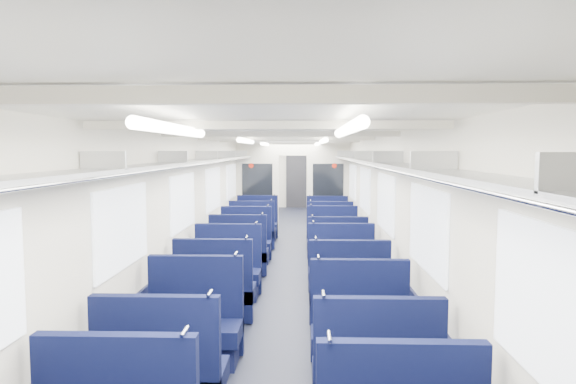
{
  "coord_description": "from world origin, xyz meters",
  "views": [
    {
      "loc": [
        0.27,
        -9.7,
        2.13
      ],
      "look_at": [
        -0.1,
        2.09,
        1.15
      ],
      "focal_mm": 31.4,
      "sensor_mm": 36.0,
      "label": 1
    }
  ],
  "objects_px": {
    "seat_18": "(257,226)",
    "end_door": "(296,181)",
    "seat_4": "(162,381)",
    "seat_5": "(376,384)",
    "seat_17": "(330,234)",
    "seat_8": "(215,294)",
    "seat_10": "(227,275)",
    "seat_19": "(327,227)",
    "bulkhead": "(293,186)",
    "seat_11": "(342,274)",
    "seat_12": "(239,256)",
    "seat_14": "(246,245)",
    "seat_15": "(333,244)",
    "seat_7": "(361,335)",
    "seat_16": "(253,233)",
    "seat_6": "(194,329)",
    "seat_13": "(337,259)",
    "seat_9": "(349,296)"
  },
  "relations": [
    {
      "from": "seat_5",
      "to": "seat_12",
      "type": "bearing_deg",
      "value": 109.48
    },
    {
      "from": "seat_8",
      "to": "seat_11",
      "type": "bearing_deg",
      "value": 33.44
    },
    {
      "from": "seat_11",
      "to": "seat_13",
      "type": "xyz_separation_m",
      "value": [
        0.0,
        1.0,
        0.0
      ]
    },
    {
      "from": "seat_8",
      "to": "seat_13",
      "type": "relative_size",
      "value": 1.0
    },
    {
      "from": "seat_6",
      "to": "seat_19",
      "type": "xyz_separation_m",
      "value": [
        1.66,
        6.78,
        0.0
      ]
    },
    {
      "from": "seat_18",
      "to": "end_door",
      "type": "bearing_deg",
      "value": 83.09
    },
    {
      "from": "end_door",
      "to": "seat_5",
      "type": "bearing_deg",
      "value": -86.81
    },
    {
      "from": "seat_15",
      "to": "seat_11",
      "type": "bearing_deg",
      "value": -90.0
    },
    {
      "from": "seat_7",
      "to": "seat_16",
      "type": "xyz_separation_m",
      "value": [
        -1.66,
        5.96,
        0.0
      ]
    },
    {
      "from": "bulkhead",
      "to": "seat_12",
      "type": "bearing_deg",
      "value": -101.7
    },
    {
      "from": "seat_5",
      "to": "seat_15",
      "type": "xyz_separation_m",
      "value": [
        0.0,
        5.82,
        0.0
      ]
    },
    {
      "from": "seat_15",
      "to": "seat_16",
      "type": "xyz_separation_m",
      "value": [
        -1.66,
        1.17,
        0.0
      ]
    },
    {
      "from": "bulkhead",
      "to": "seat_18",
      "type": "distance_m",
      "value": 1.39
    },
    {
      "from": "seat_4",
      "to": "seat_8",
      "type": "xyz_separation_m",
      "value": [
        0.0,
        2.38,
        0.0
      ]
    },
    {
      "from": "bulkhead",
      "to": "seat_10",
      "type": "height_order",
      "value": "bulkhead"
    },
    {
      "from": "seat_8",
      "to": "seat_11",
      "type": "relative_size",
      "value": 1.0
    },
    {
      "from": "bulkhead",
      "to": "seat_13",
      "type": "xyz_separation_m",
      "value": [
        0.83,
        -4.22,
        -0.9
      ]
    },
    {
      "from": "bulkhead",
      "to": "seat_5",
      "type": "bearing_deg",
      "value": -84.55
    },
    {
      "from": "end_door",
      "to": "seat_11",
      "type": "xyz_separation_m",
      "value": [
        0.83,
        -11.42,
        -0.67
      ]
    },
    {
      "from": "seat_4",
      "to": "seat_8",
      "type": "height_order",
      "value": "same"
    },
    {
      "from": "seat_7",
      "to": "seat_9",
      "type": "bearing_deg",
      "value": 90.0
    },
    {
      "from": "seat_15",
      "to": "seat_18",
      "type": "distance_m",
      "value": 2.78
    },
    {
      "from": "seat_12",
      "to": "seat_14",
      "type": "distance_m",
      "value": 0.99
    },
    {
      "from": "bulkhead",
      "to": "seat_7",
      "type": "height_order",
      "value": "bulkhead"
    },
    {
      "from": "bulkhead",
      "to": "seat_18",
      "type": "bearing_deg",
      "value": -141.88
    },
    {
      "from": "seat_10",
      "to": "seat_19",
      "type": "relative_size",
      "value": 1.0
    },
    {
      "from": "seat_8",
      "to": "seat_19",
      "type": "relative_size",
      "value": 1.0
    },
    {
      "from": "seat_13",
      "to": "seat_14",
      "type": "xyz_separation_m",
      "value": [
        -1.66,
        1.2,
        0.0
      ]
    },
    {
      "from": "seat_4",
      "to": "seat_6",
      "type": "bearing_deg",
      "value": 90.0
    },
    {
      "from": "seat_17",
      "to": "seat_19",
      "type": "height_order",
      "value": "same"
    },
    {
      "from": "seat_4",
      "to": "bulkhead",
      "type": "bearing_deg",
      "value": 84.55
    },
    {
      "from": "seat_8",
      "to": "seat_15",
      "type": "height_order",
      "value": "same"
    },
    {
      "from": "seat_12",
      "to": "seat_15",
      "type": "bearing_deg",
      "value": 34.13
    },
    {
      "from": "seat_17",
      "to": "seat_8",
      "type": "bearing_deg",
      "value": -110.03
    },
    {
      "from": "seat_11",
      "to": "seat_19",
      "type": "xyz_separation_m",
      "value": [
        0.0,
        4.46,
        0.0
      ]
    },
    {
      "from": "bulkhead",
      "to": "seat_13",
      "type": "height_order",
      "value": "bulkhead"
    },
    {
      "from": "seat_8",
      "to": "seat_9",
      "type": "relative_size",
      "value": 1.0
    },
    {
      "from": "end_door",
      "to": "seat_19",
      "type": "relative_size",
      "value": 1.84
    },
    {
      "from": "seat_7",
      "to": "seat_10",
      "type": "relative_size",
      "value": 1.0
    },
    {
      "from": "seat_4",
      "to": "seat_13",
      "type": "relative_size",
      "value": 1.0
    },
    {
      "from": "seat_10",
      "to": "seat_11",
      "type": "bearing_deg",
      "value": 3.66
    },
    {
      "from": "seat_17",
      "to": "seat_18",
      "type": "relative_size",
      "value": 1.0
    },
    {
      "from": "seat_12",
      "to": "seat_13",
      "type": "height_order",
      "value": "same"
    },
    {
      "from": "end_door",
      "to": "seat_10",
      "type": "relative_size",
      "value": 1.84
    },
    {
      "from": "seat_6",
      "to": "bulkhead",
      "type": "bearing_deg",
      "value": 83.73
    },
    {
      "from": "seat_4",
      "to": "seat_5",
      "type": "relative_size",
      "value": 1.0
    },
    {
      "from": "seat_18",
      "to": "seat_17",
      "type": "bearing_deg",
      "value": -33.93
    },
    {
      "from": "seat_13",
      "to": "seat_10",
      "type": "bearing_deg",
      "value": -146.28
    },
    {
      "from": "seat_4",
      "to": "seat_5",
      "type": "xyz_separation_m",
      "value": [
        1.66,
        0.0,
        0.0
      ]
    },
    {
      "from": "seat_13",
      "to": "seat_17",
      "type": "xyz_separation_m",
      "value": [
        0.0,
        2.46,
        0.0
      ]
    }
  ]
}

